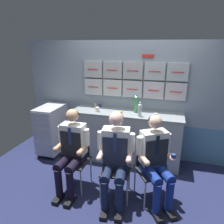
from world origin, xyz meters
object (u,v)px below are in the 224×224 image
at_px(crew_member_near_trolley, 156,158).
at_px(water_bottle_short, 136,104).
at_px(folding_chair_left, 77,153).
at_px(coffee_cup_white, 100,106).
at_px(snack_banana, 118,112).
at_px(crew_member_right, 115,155).
at_px(folding_chair_right, 117,161).
at_px(folding_chair_near_trolley, 150,162).
at_px(service_trolley, 52,129).
at_px(crew_member_left, 71,149).

height_order(crew_member_near_trolley, water_bottle_short, water_bottle_short).
bearing_deg(folding_chair_left, water_bottle_short, 53.11).
distance_m(crew_member_near_trolley, coffee_cup_white, 1.67).
relative_size(water_bottle_short, snack_banana, 1.86).
height_order(crew_member_right, crew_member_near_trolley, crew_member_right).
xyz_separation_m(folding_chair_right, water_bottle_short, (0.08, 0.99, 0.57)).
bearing_deg(snack_banana, folding_chair_right, -75.88).
bearing_deg(water_bottle_short, crew_member_right, -92.99).
bearing_deg(crew_member_right, snack_banana, 103.08).
bearing_deg(folding_chair_near_trolley, folding_chair_left, -177.21).
relative_size(service_trolley, crew_member_left, 0.78).
xyz_separation_m(service_trolley, water_bottle_short, (1.61, 0.19, 0.58)).
distance_m(service_trolley, folding_chair_right, 1.72).
relative_size(folding_chair_left, crew_member_near_trolley, 0.68).
xyz_separation_m(service_trolley, crew_member_left, (0.90, -0.92, 0.16)).
relative_size(folding_chair_left, crew_member_right, 0.67).
xyz_separation_m(service_trolley, folding_chair_near_trolley, (1.98, -0.70, 0.01)).
distance_m(service_trolley, snack_banana, 1.39).
height_order(crew_member_near_trolley, snack_banana, crew_member_near_trolley).
xyz_separation_m(service_trolley, folding_chair_right, (1.53, -0.79, 0.01)).
height_order(service_trolley, coffee_cup_white, coffee_cup_white).
distance_m(folding_chair_left, snack_banana, 1.00).
height_order(folding_chair_right, crew_member_near_trolley, crew_member_near_trolley).
distance_m(folding_chair_near_trolley, water_bottle_short, 1.12).
relative_size(crew_member_near_trolley, coffee_cup_white, 21.16).
bearing_deg(folding_chair_left, coffee_cup_white, 90.21).
xyz_separation_m(folding_chair_right, folding_chair_near_trolley, (0.46, 0.09, 0.00)).
relative_size(folding_chair_left, coffee_cup_white, 14.47).
height_order(service_trolley, folding_chair_near_trolley, service_trolley).
height_order(service_trolley, crew_member_right, crew_member_right).
bearing_deg(snack_banana, crew_member_left, -113.92).
height_order(crew_member_left, crew_member_near_trolley, crew_member_left).
xyz_separation_m(folding_chair_right, crew_member_right, (0.02, -0.16, 0.18)).
bearing_deg(crew_member_right, water_bottle_short, 87.01).
height_order(service_trolley, snack_banana, snack_banana).
height_order(folding_chair_left, snack_banana, snack_banana).
distance_m(crew_member_right, folding_chair_near_trolley, 0.53).
bearing_deg(water_bottle_short, snack_banana, -151.74).
xyz_separation_m(folding_chair_near_trolley, coffee_cup_white, (-1.09, 1.01, 0.45)).
height_order(crew_member_right, water_bottle_short, crew_member_right).
distance_m(crew_member_left, snack_banana, 1.08).
bearing_deg(coffee_cup_white, folding_chair_left, -89.79).
bearing_deg(crew_member_near_trolley, coffee_cup_white, 135.70).
xyz_separation_m(water_bottle_short, coffee_cup_white, (-0.71, 0.11, -0.12)).
bearing_deg(service_trolley, coffee_cup_white, 18.88).
height_order(water_bottle_short, snack_banana, water_bottle_short).
bearing_deg(crew_member_right, folding_chair_near_trolley, 30.16).
xyz_separation_m(folding_chair_left, folding_chair_near_trolley, (1.08, 0.05, 0.00)).
bearing_deg(crew_member_near_trolley, water_bottle_short, 114.03).
bearing_deg(folding_chair_left, crew_member_right, -17.06).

